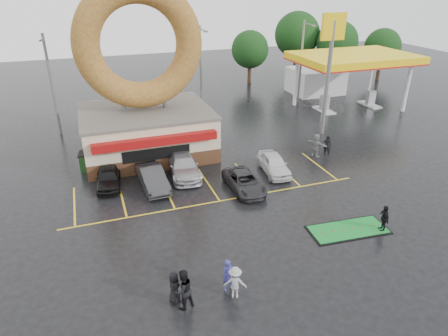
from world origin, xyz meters
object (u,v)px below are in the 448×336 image
object	(u,v)px
car_white	(274,164)
putting_green	(348,230)
shell_sign	(331,53)
gas_station	(336,69)
person_cameraman	(384,218)
car_black	(108,177)
dumpster	(93,161)
donut_shop	(144,100)
streetlight_mid	(201,70)
streetlight_left	(51,83)
car_dgrey	(152,178)
car_silver	(183,165)
streetlight_right	(301,60)
car_grey	(244,182)
person_blue	(228,275)

from	to	relation	value
car_white	putting_green	distance (m)	8.35
shell_sign	car_white	bearing A→B (deg)	-142.88
gas_station	person_cameraman	size ratio (longest dim) A/B	8.34
car_black	dumpster	distance (m)	3.26
donut_shop	streetlight_mid	bearing A→B (deg)	48.62
gas_station	putting_green	world-z (taller)	gas_station
streetlight_left	person_cameraman	bearing A→B (deg)	-52.03
streetlight_mid	car_dgrey	bearing A→B (deg)	-118.78
streetlight_mid	car_silver	size ratio (longest dim) A/B	1.76
streetlight_left	streetlight_right	distance (m)	26.08
streetlight_mid	car_dgrey	size ratio (longest dim) A/B	2.04
car_black	car_dgrey	xyz separation A→B (m)	(2.87, -1.25, 0.05)
car_grey	streetlight_right	bearing A→B (deg)	51.30
shell_sign	car_black	size ratio (longest dim) A/B	2.65
gas_station	car_white	world-z (taller)	gas_station
car_dgrey	car_silver	world-z (taller)	car_silver
streetlight_left	car_white	size ratio (longest dim) A/B	2.19
car_grey	person_cameraman	xyz separation A→B (m)	(5.70, -7.18, 0.22)
shell_sign	car_black	bearing A→B (deg)	-168.49
streetlight_left	shell_sign	bearing A→B (deg)	-18.99
car_dgrey	car_silver	bearing A→B (deg)	22.36
car_silver	putting_green	distance (m)	12.53
car_white	person_blue	world-z (taller)	person_blue
car_white	dumpster	xyz separation A→B (m)	(-12.68, 5.07, -0.05)
shell_sign	car_black	distance (m)	21.14
car_silver	person_blue	xyz separation A→B (m)	(-0.98, -12.44, 0.08)
streetlight_left	dumpster	size ratio (longest dim) A/B	5.00
streetlight_left	putting_green	xyz separation A→B (m)	(15.95, -22.13, -4.74)
gas_station	streetlight_mid	bearing A→B (deg)	-179.92
streetlight_right	car_black	distance (m)	26.90
car_dgrey	putting_green	bearing A→B (deg)	-46.80
streetlight_mid	car_white	world-z (taller)	streetlight_mid
person_blue	person_cameraman	bearing A→B (deg)	1.62
streetlight_right	car_grey	bearing A→B (deg)	-128.35
car_black	dumpster	xyz separation A→B (m)	(-0.85, 3.15, -0.03)
donut_shop	car_dgrey	xyz separation A→B (m)	(-0.78, -6.22, -3.74)
gas_station	shell_sign	xyz separation A→B (m)	(-7.00, -8.94, 3.68)
car_silver	car_grey	bearing A→B (deg)	-43.31
car_dgrey	putting_green	xyz separation A→B (m)	(9.73, -8.96, -0.69)
donut_shop	dumpster	distance (m)	6.17
car_dgrey	car_silver	xyz separation A→B (m)	(2.50, 1.25, 0.01)
gas_station	car_dgrey	size ratio (longest dim) A/B	3.09
car_white	dumpster	world-z (taller)	car_white
putting_green	shell_sign	bearing A→B (deg)	63.60
gas_station	streetlight_right	world-z (taller)	streetlight_right
streetlight_right	putting_green	bearing A→B (deg)	-112.62
streetlight_right	putting_green	distance (m)	26.57
car_silver	person_cameraman	distance (m)	14.14
streetlight_mid	car_dgrey	distance (m)	16.66
streetlight_mid	putting_green	distance (m)	23.69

